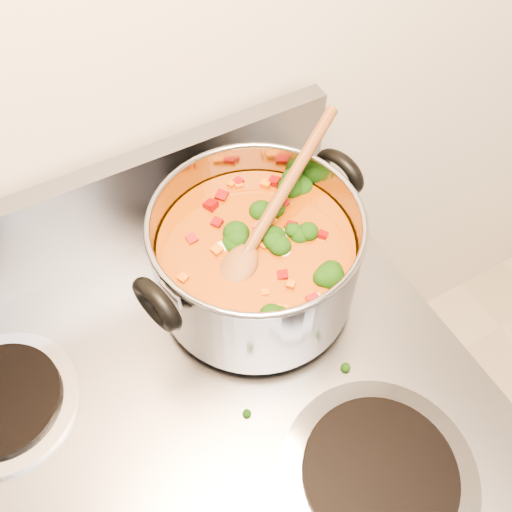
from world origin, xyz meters
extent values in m
cube|color=gray|center=(0.05, 1.47, 1.00)|extent=(0.76, 0.03, 0.16)
cylinder|color=#A5A5AD|center=(0.23, 1.01, 0.92)|extent=(0.23, 0.23, 0.01)
cylinder|color=black|center=(0.23, 1.01, 0.93)|extent=(0.18, 0.18, 0.01)
cylinder|color=#A5A5AD|center=(-0.13, 1.31, 0.92)|extent=(0.19, 0.19, 0.01)
cylinder|color=black|center=(-0.13, 1.31, 0.93)|extent=(0.15, 0.15, 0.01)
cylinder|color=#A5A5AD|center=(0.23, 1.31, 0.92)|extent=(0.19, 0.19, 0.01)
cylinder|color=black|center=(0.23, 1.31, 0.93)|extent=(0.15, 0.15, 0.01)
cylinder|color=#93939A|center=(0.23, 1.30, 1.01)|extent=(0.27, 0.27, 0.14)
torus|color=#93939A|center=(0.23, 1.30, 1.08)|extent=(0.27, 0.27, 0.01)
cylinder|color=#84480C|center=(0.23, 1.30, 0.99)|extent=(0.25, 0.25, 0.10)
torus|color=black|center=(0.08, 1.26, 1.06)|extent=(0.04, 0.08, 0.08)
torus|color=black|center=(0.37, 1.34, 1.06)|extent=(0.04, 0.08, 0.08)
ellipsoid|color=black|center=(0.14, 1.36, 1.04)|extent=(0.04, 0.04, 0.03)
ellipsoid|color=black|center=(0.17, 1.37, 1.04)|extent=(0.04, 0.04, 0.03)
ellipsoid|color=black|center=(0.15, 1.24, 1.04)|extent=(0.04, 0.04, 0.03)
ellipsoid|color=black|center=(0.23, 1.37, 1.04)|extent=(0.04, 0.04, 0.03)
ellipsoid|color=black|center=(0.22, 1.33, 1.04)|extent=(0.04, 0.04, 0.03)
ellipsoid|color=black|center=(0.27, 1.30, 1.04)|extent=(0.04, 0.04, 0.03)
ellipsoid|color=black|center=(0.18, 1.30, 1.04)|extent=(0.04, 0.04, 0.03)
ellipsoid|color=maroon|center=(0.26, 1.24, 1.04)|extent=(0.01, 0.01, 0.01)
ellipsoid|color=maroon|center=(0.22, 1.34, 1.04)|extent=(0.01, 0.01, 0.01)
ellipsoid|color=maroon|center=(0.27, 1.28, 1.04)|extent=(0.01, 0.01, 0.01)
ellipsoid|color=maroon|center=(0.26, 1.27, 1.04)|extent=(0.01, 0.01, 0.01)
ellipsoid|color=maroon|center=(0.23, 1.40, 1.04)|extent=(0.01, 0.01, 0.01)
ellipsoid|color=maroon|center=(0.31, 1.37, 1.04)|extent=(0.01, 0.01, 0.01)
ellipsoid|color=maroon|center=(0.19, 1.41, 1.04)|extent=(0.01, 0.01, 0.01)
ellipsoid|color=maroon|center=(0.19, 1.34, 1.04)|extent=(0.01, 0.01, 0.01)
ellipsoid|color=maroon|center=(0.32, 1.33, 1.04)|extent=(0.01, 0.01, 0.01)
ellipsoid|color=maroon|center=(0.23, 1.28, 1.04)|extent=(0.01, 0.01, 0.01)
ellipsoid|color=maroon|center=(0.18, 1.21, 1.04)|extent=(0.01, 0.01, 0.01)
ellipsoid|color=maroon|center=(0.28, 1.25, 1.04)|extent=(0.01, 0.01, 0.01)
ellipsoid|color=maroon|center=(0.26, 1.33, 1.04)|extent=(0.01, 0.01, 0.01)
ellipsoid|color=#BB570A|center=(0.19, 1.22, 1.04)|extent=(0.01, 0.01, 0.01)
ellipsoid|color=#BB570A|center=(0.29, 1.38, 1.04)|extent=(0.01, 0.01, 0.01)
ellipsoid|color=#BB570A|center=(0.18, 1.31, 1.04)|extent=(0.01, 0.01, 0.01)
ellipsoid|color=#BB570A|center=(0.24, 1.32, 1.04)|extent=(0.01, 0.01, 0.01)
ellipsoid|color=#BB570A|center=(0.17, 1.23, 1.04)|extent=(0.01, 0.01, 0.01)
ellipsoid|color=#BB570A|center=(0.25, 1.28, 1.04)|extent=(0.01, 0.01, 0.01)
ellipsoid|color=#BB570A|center=(0.29, 1.30, 1.04)|extent=(0.01, 0.01, 0.01)
ellipsoid|color=#BB570A|center=(0.20, 1.25, 1.04)|extent=(0.01, 0.01, 0.01)
ellipsoid|color=#BB570A|center=(0.29, 1.35, 1.04)|extent=(0.01, 0.01, 0.01)
ellipsoid|color=#BB570A|center=(0.13, 1.34, 1.04)|extent=(0.01, 0.01, 0.01)
ellipsoid|color=#BB570A|center=(0.29, 1.27, 1.04)|extent=(0.01, 0.01, 0.01)
ellipsoid|color=beige|center=(0.20, 1.34, 1.04)|extent=(0.02, 0.02, 0.01)
ellipsoid|color=beige|center=(0.23, 1.38, 1.04)|extent=(0.02, 0.02, 0.01)
ellipsoid|color=beige|center=(0.17, 1.33, 1.04)|extent=(0.02, 0.02, 0.01)
ellipsoid|color=beige|center=(0.17, 1.23, 1.04)|extent=(0.02, 0.02, 0.01)
ellipsoid|color=beige|center=(0.22, 1.35, 1.04)|extent=(0.02, 0.02, 0.01)
ellipsoid|color=brown|center=(0.19, 1.28, 1.04)|extent=(0.09, 0.08, 0.04)
cylinder|color=brown|center=(0.29, 1.34, 1.07)|extent=(0.22, 0.14, 0.09)
ellipsoid|color=black|center=(0.16, 1.45, 0.92)|extent=(0.01, 0.01, 0.01)
ellipsoid|color=black|center=(0.37, 1.44, 0.92)|extent=(0.01, 0.01, 0.01)
ellipsoid|color=black|center=(0.41, 1.35, 0.92)|extent=(0.01, 0.01, 0.01)
camera|label=1|loc=(0.02, 0.92, 1.61)|focal=40.00mm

